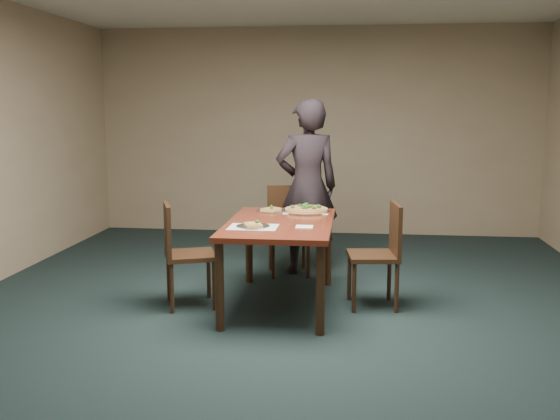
# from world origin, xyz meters

# --- Properties ---
(ground) EXTENTS (8.00, 8.00, 0.00)m
(ground) POSITION_xyz_m (0.00, 0.00, 0.00)
(ground) COLOR black
(ground) RESTS_ON ground
(room_shell) EXTENTS (8.00, 8.00, 8.00)m
(room_shell) POSITION_xyz_m (0.00, 0.00, 1.74)
(room_shell) COLOR tan
(room_shell) RESTS_ON ground
(dining_table) EXTENTS (0.90, 1.50, 0.75)m
(dining_table) POSITION_xyz_m (-0.11, 0.70, 0.66)
(dining_table) COLOR #591E11
(dining_table) RESTS_ON ground
(chair_far) EXTENTS (0.50, 0.50, 0.91)m
(chair_far) POSITION_xyz_m (-0.16, 1.83, 0.52)
(chair_far) COLOR black
(chair_far) RESTS_ON ground
(chair_left) EXTENTS (0.54, 0.54, 0.91)m
(chair_left) POSITION_xyz_m (-0.96, 0.58, 0.52)
(chair_left) COLOR black
(chair_left) RESTS_ON ground
(chair_right) EXTENTS (0.47, 0.47, 0.91)m
(chair_right) POSITION_xyz_m (0.77, 0.78, 0.52)
(chair_right) COLOR black
(chair_right) RESTS_ON ground
(diner) EXTENTS (0.76, 0.62, 1.82)m
(diner) POSITION_xyz_m (0.04, 1.86, 0.91)
(diner) COLOR black
(diner) RESTS_ON ground
(placemat_main) EXTENTS (0.42, 0.32, 0.00)m
(placemat_main) POSITION_xyz_m (0.08, 1.23, 0.75)
(placemat_main) COLOR white
(placemat_main) RESTS_ON dining_table
(placemat_near) EXTENTS (0.40, 0.30, 0.00)m
(placemat_near) POSITION_xyz_m (-0.30, 0.42, 0.75)
(placemat_near) COLOR white
(placemat_near) RESTS_ON dining_table
(pizza_pan) EXTENTS (0.44, 0.44, 0.07)m
(pizza_pan) POSITION_xyz_m (0.08, 1.23, 0.77)
(pizza_pan) COLOR silver
(pizza_pan) RESTS_ON dining_table
(slice_plate_near) EXTENTS (0.28, 0.28, 0.06)m
(slice_plate_near) POSITION_xyz_m (-0.30, 0.42, 0.76)
(slice_plate_near) COLOR silver
(slice_plate_near) RESTS_ON dining_table
(slice_plate_far) EXTENTS (0.28, 0.28, 0.06)m
(slice_plate_far) POSITION_xyz_m (-0.26, 1.23, 0.76)
(slice_plate_far) COLOR silver
(slice_plate_far) RESTS_ON dining_table
(napkin) EXTENTS (0.14, 0.14, 0.01)m
(napkin) POSITION_xyz_m (0.12, 0.47, 0.75)
(napkin) COLOR white
(napkin) RESTS_ON dining_table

